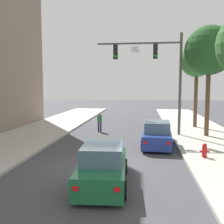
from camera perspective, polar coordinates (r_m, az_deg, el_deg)
name	(u,v)px	position (r m, az deg, el deg)	size (l,w,h in m)	color
ground_plane	(100,170)	(11.98, -2.59, -12.68)	(120.00, 120.00, 0.00)	#424247
traffic_signal_mast	(157,65)	(19.64, 9.83, 10.18)	(6.27, 0.38, 7.50)	#514C47
car_lead_blue	(157,135)	(16.45, 9.95, -5.06)	(2.02, 4.32, 1.60)	navy
car_following_green	(103,166)	(10.07, -2.01, -11.96)	(2.01, 4.32, 1.60)	#1E663D
pedestrian_crossing_road	(100,121)	(21.31, -2.76, -1.99)	(0.36, 0.22, 1.64)	#232847
fire_hydrant	(205,150)	(14.16, 19.81, -7.98)	(0.48, 0.24, 0.72)	red
street_tree_second	(209,51)	(20.09, 20.76, 12.52)	(3.51, 3.51, 7.92)	brown
street_tree_third	(197,61)	(24.10, 18.30, 10.72)	(2.94, 2.94, 7.37)	brown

